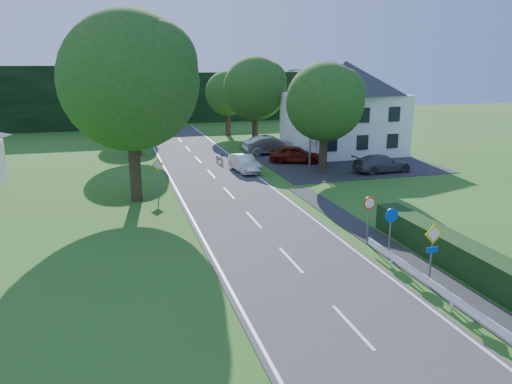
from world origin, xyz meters
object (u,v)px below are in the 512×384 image
object	(u,v)px
moving_car	(245,163)
parasol	(316,153)
parked_car_silver_a	(271,145)
parked_car_silver_b	(383,148)
streetlight	(309,114)
parked_car_red	(295,154)
motorcycle	(220,158)
parked_car_grey	(382,163)

from	to	relation	value
moving_car	parasol	xyz separation A→B (m)	(6.63, 1.17, 0.32)
moving_car	parked_car_silver_a	world-z (taller)	parked_car_silver_a
parked_car_silver_b	streetlight	bearing A→B (deg)	114.87
moving_car	parked_car_red	size ratio (longest dim) A/B	0.93
motorcycle	parked_car_silver_a	bearing A→B (deg)	20.55
parked_car_silver_a	motorcycle	bearing A→B (deg)	121.17
streetlight	moving_car	world-z (taller)	streetlight
moving_car	parked_car_red	bearing A→B (deg)	19.16
parked_car_grey	parasol	distance (m)	5.73
moving_car	streetlight	bearing A→B (deg)	-6.49
parked_car_silver_b	parked_car_grey	bearing A→B (deg)	152.96
motorcycle	parasol	xyz separation A→B (m)	(7.84, -2.61, 0.56)
parked_car_silver_b	parked_car_red	bearing A→B (deg)	99.95
moving_car	parked_car_red	distance (m)	5.68
streetlight	parked_car_red	distance (m)	4.43
parasol	parked_car_grey	bearing A→B (deg)	-47.89
streetlight	moving_car	size ratio (longest dim) A/B	1.94
parked_car_silver_a	parked_car_grey	size ratio (longest dim) A/B	1.10
parked_car_silver_b	parasol	xyz separation A→B (m)	(-7.67, -2.21, 0.34)
streetlight	parasol	xyz separation A→B (m)	(1.27, 1.26, -3.42)
parked_car_grey	parked_car_silver_b	size ratio (longest dim) A/B	0.99
parked_car_grey	parked_car_silver_b	bearing A→B (deg)	-33.07
motorcycle	parasol	size ratio (longest dim) A/B	0.76
motorcycle	parked_car_silver_b	xyz separation A→B (m)	(15.51, -0.39, 0.22)
motorcycle	parked_car_red	xyz separation A→B (m)	(6.37, -1.40, 0.31)
parked_car_red	parked_car_grey	xyz separation A→B (m)	(5.31, -5.45, -0.07)
parked_car_grey	parked_car_red	bearing A→B (deg)	41.88
parked_car_silver_a	parked_car_grey	world-z (taller)	parked_car_silver_a
streetlight	parked_car_silver_b	distance (m)	10.30
parked_car_silver_b	parasol	distance (m)	7.99
motorcycle	parked_car_red	distance (m)	6.53
motorcycle	parked_car_silver_a	distance (m)	6.45
streetlight	motorcycle	world-z (taller)	streetlight
parked_car_silver_a	parasol	distance (m)	6.16
streetlight	motorcycle	xyz separation A→B (m)	(-6.57, 3.87, -3.98)
parked_car_grey	motorcycle	bearing A→B (deg)	57.21
parked_car_silver_a	parked_car_grey	distance (m)	11.68
motorcycle	parked_car_silver_a	xyz separation A→B (m)	(5.62, 3.13, 0.41)
parked_car_red	parasol	size ratio (longest dim) A/B	1.98
parked_car_red	parked_car_silver_a	bearing A→B (deg)	32.52
streetlight	parked_car_silver_a	xyz separation A→B (m)	(-0.95, 7.00, -3.57)
parked_car_grey	parked_car_silver_b	distance (m)	7.51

